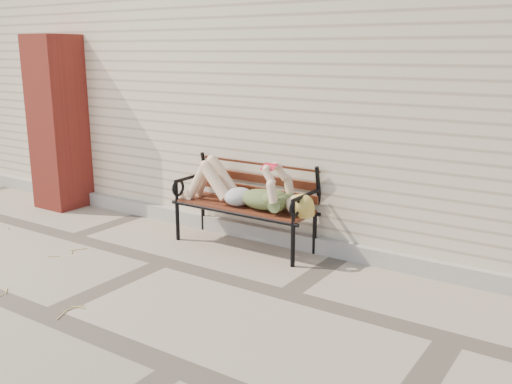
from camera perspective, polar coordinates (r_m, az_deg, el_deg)
The scene contains 6 objects.
ground at distance 5.15m, azimuth -9.13°, elevation -6.93°, with size 80.00×80.00×0.00m, color gray.
house_wall at distance 7.30m, azimuth 6.82°, elevation 11.36°, with size 8.00×4.00×3.00m, color beige.
foundation_strip at distance 5.83m, azimuth -2.70°, elevation -3.47°, with size 8.00×0.10×0.15m, color #AEA69D.
brick_pillar at distance 7.09m, azimuth -19.17°, elevation 6.55°, with size 0.50×0.50×2.00m, color #A83226.
garden_bench at distance 5.40m, azimuth -0.70°, elevation 0.23°, with size 1.49×0.59×0.96m.
reading_woman at distance 5.29m, azimuth -1.31°, elevation 0.30°, with size 1.40×0.32×0.44m.
Camera 1 is at (3.30, -3.51, 1.83)m, focal length 40.00 mm.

